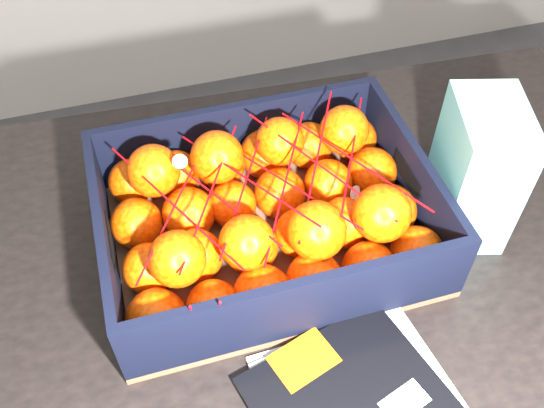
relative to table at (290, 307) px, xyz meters
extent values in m
cube|color=black|center=(0.00, 0.00, 0.08)|extent=(1.24, 0.86, 0.04)
cylinder|color=black|center=(0.55, 0.35, -0.30)|extent=(0.06, 0.06, 0.71)
cube|color=orange|center=(-0.03, -0.14, 0.12)|extent=(0.09, 0.08, 0.00)
cube|color=white|center=(0.06, -0.22, 0.12)|extent=(0.06, 0.05, 0.00)
cube|color=#8F6042|center=(-0.02, 0.06, 0.10)|extent=(0.44, 0.33, 0.01)
cube|color=black|center=(-0.02, 0.22, 0.16)|extent=(0.44, 0.01, 0.12)
cube|color=black|center=(-0.02, -0.10, 0.16)|extent=(0.44, 0.01, 0.12)
cube|color=black|center=(-0.23, 0.06, 0.16)|extent=(0.01, 0.31, 0.12)
cube|color=black|center=(0.20, 0.06, 0.16)|extent=(0.01, 0.31, 0.12)
sphere|color=#FA4905|center=(-0.19, -0.05, 0.15)|extent=(0.08, 0.08, 0.08)
sphere|color=#FA4905|center=(-0.19, 0.02, 0.15)|extent=(0.07, 0.07, 0.07)
sphere|color=#FA4905|center=(-0.19, 0.10, 0.15)|extent=(0.07, 0.07, 0.07)
sphere|color=#FA4905|center=(-0.19, 0.18, 0.15)|extent=(0.07, 0.07, 0.07)
sphere|color=#FA4905|center=(-0.12, -0.06, 0.15)|extent=(0.07, 0.07, 0.07)
sphere|color=#FA4905|center=(-0.12, 0.02, 0.15)|extent=(0.07, 0.07, 0.07)
sphere|color=#FA4905|center=(-0.12, 0.10, 0.15)|extent=(0.07, 0.07, 0.07)
sphere|color=#FA4905|center=(-0.12, 0.18, 0.15)|extent=(0.07, 0.07, 0.07)
sphere|color=#FA4905|center=(-0.06, -0.06, 0.15)|extent=(0.08, 0.08, 0.08)
sphere|color=#FA4905|center=(-0.05, 0.02, 0.15)|extent=(0.07, 0.07, 0.07)
sphere|color=#FA4905|center=(-0.06, 0.10, 0.15)|extent=(0.07, 0.07, 0.07)
sphere|color=#FA4905|center=(-0.06, 0.18, 0.15)|extent=(0.07, 0.07, 0.07)
sphere|color=#FA4905|center=(0.01, -0.06, 0.15)|extent=(0.07, 0.07, 0.07)
sphere|color=#FA4905|center=(0.02, 0.02, 0.15)|extent=(0.07, 0.07, 0.07)
sphere|color=#FA4905|center=(0.01, 0.10, 0.15)|extent=(0.07, 0.07, 0.07)
sphere|color=#FA4905|center=(0.01, 0.18, 0.15)|extent=(0.08, 0.08, 0.08)
sphere|color=#FA4905|center=(0.08, -0.06, 0.15)|extent=(0.07, 0.07, 0.07)
sphere|color=#FA4905|center=(0.08, 0.02, 0.15)|extent=(0.07, 0.07, 0.07)
sphere|color=#FA4905|center=(0.09, 0.10, 0.15)|extent=(0.07, 0.07, 0.07)
sphere|color=#FA4905|center=(0.08, 0.18, 0.15)|extent=(0.07, 0.07, 0.07)
sphere|color=#FA4905|center=(0.15, -0.05, 0.15)|extent=(0.07, 0.07, 0.07)
sphere|color=#FA4905|center=(0.15, 0.02, 0.15)|extent=(0.07, 0.07, 0.07)
sphere|color=#FA4905|center=(0.15, 0.10, 0.15)|extent=(0.07, 0.07, 0.07)
sphere|color=#FA4905|center=(0.16, 0.17, 0.15)|extent=(0.07, 0.07, 0.07)
sphere|color=#FA4905|center=(-0.15, -0.02, 0.20)|extent=(0.07, 0.07, 0.07)
sphere|color=#FA4905|center=(-0.15, 0.14, 0.20)|extent=(0.07, 0.07, 0.07)
sphere|color=#FA4905|center=(-0.06, -0.02, 0.20)|extent=(0.07, 0.07, 0.07)
sphere|color=#FA4905|center=(-0.07, 0.14, 0.20)|extent=(0.07, 0.07, 0.07)
sphere|color=#FA4905|center=(0.02, -0.02, 0.20)|extent=(0.08, 0.08, 0.08)
sphere|color=#FA4905|center=(0.03, 0.14, 0.20)|extent=(0.07, 0.07, 0.07)
sphere|color=#FA4905|center=(0.11, -0.02, 0.20)|extent=(0.08, 0.08, 0.08)
sphere|color=#FA4905|center=(0.12, 0.14, 0.20)|extent=(0.07, 0.07, 0.07)
cylinder|color=red|center=(-0.14, 0.06, 0.22)|extent=(0.12, 0.23, 0.02)
cylinder|color=red|center=(-0.09, 0.07, 0.22)|extent=(0.12, 0.23, 0.02)
cylinder|color=red|center=(-0.04, 0.07, 0.23)|extent=(0.12, 0.23, 0.03)
cylinder|color=red|center=(0.01, 0.06, 0.22)|extent=(0.12, 0.23, 0.03)
cylinder|color=red|center=(0.05, 0.06, 0.23)|extent=(0.12, 0.23, 0.01)
cylinder|color=red|center=(0.10, 0.06, 0.22)|extent=(0.12, 0.23, 0.01)
cylinder|color=red|center=(-0.14, 0.05, 0.22)|extent=(0.12, 0.23, 0.03)
cylinder|color=red|center=(-0.09, 0.06, 0.22)|extent=(0.12, 0.23, 0.01)
cylinder|color=red|center=(-0.04, 0.07, 0.22)|extent=(0.12, 0.23, 0.01)
cylinder|color=red|center=(0.01, 0.05, 0.22)|extent=(0.12, 0.23, 0.02)
cylinder|color=red|center=(0.05, 0.07, 0.23)|extent=(0.12, 0.23, 0.03)
cylinder|color=red|center=(0.10, 0.07, 0.22)|extent=(0.12, 0.23, 0.00)
cylinder|color=red|center=(-0.15, -0.09, 0.19)|extent=(0.00, 0.03, 0.09)
cylinder|color=red|center=(-0.12, -0.09, 0.19)|extent=(0.01, 0.04, 0.08)
cube|color=white|center=(0.27, 0.02, 0.20)|extent=(0.12, 0.15, 0.20)
camera|label=1|loc=(-0.16, -0.45, 0.79)|focal=40.03mm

